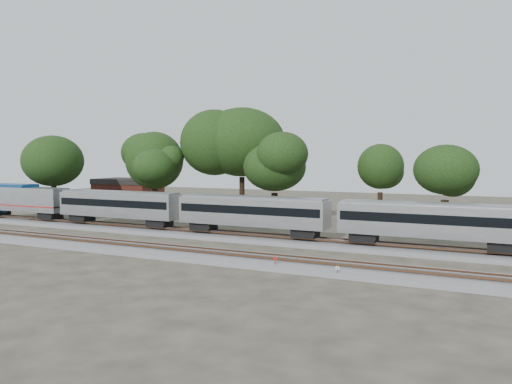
# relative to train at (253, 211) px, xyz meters

# --- Properties ---
(ground) EXTENTS (160.00, 160.00, 0.00)m
(ground) POSITION_rel_train_xyz_m (0.64, -6.00, -3.03)
(ground) COLOR #383328
(ground) RESTS_ON ground
(track_far) EXTENTS (160.00, 5.00, 0.73)m
(track_far) POSITION_rel_train_xyz_m (0.64, 0.00, -2.83)
(track_far) COLOR slate
(track_far) RESTS_ON ground
(track_near) EXTENTS (160.00, 5.00, 0.73)m
(track_near) POSITION_rel_train_xyz_m (0.64, -10.00, -2.83)
(track_near) COLOR slate
(track_near) RESTS_ON ground
(train) EXTENTS (84.35, 2.90, 4.28)m
(train) POSITION_rel_train_xyz_m (0.00, 0.00, 0.00)
(train) COLOR silver
(train) RESTS_ON ground
(switch_stand_red) EXTENTS (0.32, 0.12, 1.01)m
(switch_stand_red) POSITION_rel_train_xyz_m (7.44, -11.62, -2.39)
(switch_stand_red) COLOR #512D19
(switch_stand_red) RESTS_ON ground
(switch_stand_white) EXTENTS (0.28, 0.12, 0.90)m
(switch_stand_white) POSITION_rel_train_xyz_m (12.51, -12.30, -2.46)
(switch_stand_white) COLOR #512D19
(switch_stand_white) RESTS_ON ground
(switch_lever) EXTENTS (0.53, 0.35, 0.30)m
(switch_lever) POSITION_rel_train_xyz_m (7.09, -11.91, -2.88)
(switch_lever) COLOR #512D19
(switch_lever) RESTS_ON ground
(brick_building) EXTENTS (10.94, 8.21, 4.95)m
(brick_building) POSITION_rel_train_xyz_m (-34.23, 21.65, -0.54)
(brick_building) COLOR brown
(brick_building) RESTS_ON ground
(tree_0) EXTENTS (8.17, 8.17, 11.52)m
(tree_0) POSITION_rel_train_xyz_m (-36.14, 7.29, 4.99)
(tree_0) COLOR black
(tree_0) RESTS_ON ground
(tree_1) EXTENTS (8.24, 8.24, 11.61)m
(tree_1) POSITION_rel_train_xyz_m (-24.24, 15.77, 5.05)
(tree_1) COLOR black
(tree_1) RESTS_ON ground
(tree_2) EXTENTS (7.34, 7.34, 10.34)m
(tree_2) POSITION_rel_train_xyz_m (-20.23, 10.44, 4.16)
(tree_2) COLOR black
(tree_2) RESTS_ON ground
(tree_3) EXTENTS (10.89, 10.89, 15.35)m
(tree_3) POSITION_rel_train_xyz_m (-9.93, 16.99, 7.67)
(tree_3) COLOR black
(tree_3) RESTS_ON ground
(tree_4) EXTENTS (7.47, 7.47, 10.53)m
(tree_4) POSITION_rel_train_xyz_m (-3.22, 13.13, 4.29)
(tree_4) COLOR black
(tree_4) RESTS_ON ground
(tree_5) EXTENTS (7.49, 7.49, 10.56)m
(tree_5) POSITION_rel_train_xyz_m (9.01, 19.90, 4.31)
(tree_5) COLOR black
(tree_5) RESTS_ON ground
(tree_6) EXTENTS (7.34, 7.34, 10.35)m
(tree_6) POSITION_rel_train_xyz_m (17.65, 11.91, 4.17)
(tree_6) COLOR black
(tree_6) RESTS_ON ground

